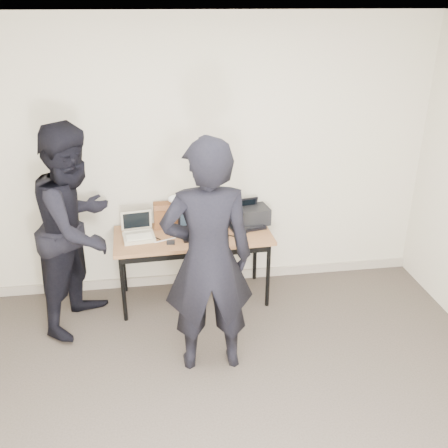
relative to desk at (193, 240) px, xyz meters
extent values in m
cube|color=white|center=(0.16, -1.91, 2.06)|extent=(4.50, 4.50, 0.05)
cube|color=beige|center=(0.16, 0.37, 0.69)|extent=(4.50, 0.05, 2.70)
cube|color=brown|center=(0.00, 0.01, 0.04)|extent=(1.52, 0.70, 0.03)
cylinder|color=black|center=(-0.68, -0.28, -0.32)|extent=(0.04, 0.04, 0.68)
cylinder|color=black|center=(0.70, -0.23, -0.32)|extent=(0.04, 0.04, 0.68)
cylinder|color=black|center=(-0.70, 0.25, -0.32)|extent=(0.04, 0.04, 0.68)
cylinder|color=black|center=(0.68, 0.30, -0.32)|extent=(0.04, 0.04, 0.68)
cube|color=black|center=(0.01, -0.27, -0.02)|extent=(1.40, 0.07, 0.06)
cube|color=#BEB398|center=(-0.51, -0.02, 0.08)|extent=(0.32, 0.28, 0.03)
cube|color=white|center=(-0.51, -0.05, 0.10)|extent=(0.25, 0.16, 0.01)
cube|color=#BEB398|center=(-0.53, 0.12, 0.19)|extent=(0.29, 0.08, 0.20)
cube|color=black|center=(-0.53, 0.11, 0.19)|extent=(0.25, 0.06, 0.16)
cube|color=#BEB398|center=(-0.53, 0.10, 0.09)|extent=(0.26, 0.05, 0.02)
cube|color=black|center=(0.05, -0.03, 0.07)|extent=(0.35, 0.29, 0.02)
cube|color=black|center=(0.05, -0.06, 0.08)|extent=(0.28, 0.17, 0.01)
cube|color=black|center=(0.03, 0.12, 0.20)|extent=(0.33, 0.11, 0.23)
cube|color=#26333F|center=(0.03, 0.11, 0.20)|extent=(0.28, 0.09, 0.19)
cube|color=black|center=(0.03, 0.09, 0.08)|extent=(0.29, 0.05, 0.02)
cube|color=black|center=(0.54, 0.10, 0.07)|extent=(0.38, 0.31, 0.02)
cube|color=black|center=(0.54, 0.07, 0.09)|extent=(0.30, 0.19, 0.01)
cube|color=black|center=(0.51, 0.26, 0.20)|extent=(0.35, 0.15, 0.23)
cube|color=black|center=(0.51, 0.25, 0.20)|extent=(0.30, 0.12, 0.19)
cube|color=black|center=(0.52, 0.22, 0.08)|extent=(0.31, 0.07, 0.02)
cube|color=brown|center=(-0.18, 0.23, 0.18)|extent=(0.36, 0.17, 0.24)
cube|color=brown|center=(-0.18, 0.17, 0.28)|extent=(0.36, 0.08, 0.07)
cube|color=brown|center=(-0.02, 0.24, 0.16)|extent=(0.02, 0.10, 0.02)
ellipsoid|color=white|center=(-0.15, 0.23, 0.34)|extent=(0.13, 0.10, 0.08)
cube|color=black|center=(0.63, 0.19, 0.14)|extent=(0.32, 0.28, 0.17)
cube|color=black|center=(-0.22, -0.17, 0.07)|extent=(0.08, 0.05, 0.03)
cube|color=black|center=(-0.42, 0.05, 0.06)|extent=(0.23, 0.25, 0.01)
cube|color=black|center=(0.29, -0.05, 0.06)|extent=(0.29, 0.19, 0.01)
cube|color=black|center=(0.52, -0.04, 0.06)|extent=(0.18, 0.21, 0.01)
cube|color=black|center=(0.20, 0.20, 0.06)|extent=(0.25, 0.02, 0.01)
cube|color=silver|center=(-0.24, -0.08, 0.06)|extent=(0.27, 0.11, 0.01)
cube|color=silver|center=(-0.01, -0.11, 0.06)|extent=(0.19, 0.18, 0.01)
imported|color=black|center=(0.03, -0.98, 0.31)|extent=(0.71, 0.47, 1.94)
imported|color=black|center=(-1.03, -0.19, 0.28)|extent=(1.04, 1.14, 1.89)
cube|color=#A39787|center=(0.16, 0.33, -0.61)|extent=(4.50, 0.03, 0.10)
camera|label=1|loc=(-0.33, -4.31, 2.13)|focal=40.00mm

